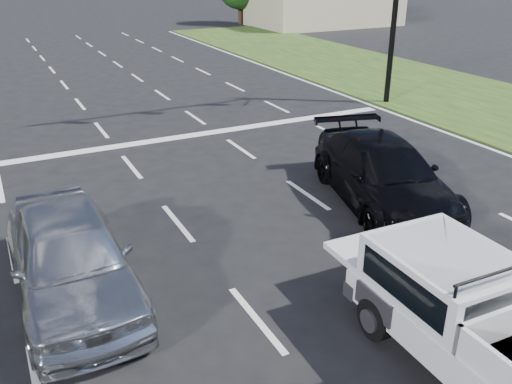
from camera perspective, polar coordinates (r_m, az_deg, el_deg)
ground at (r=10.16m, az=9.04°, el=-10.40°), size 160.00×160.00×0.00m
road_markings at (r=15.29m, az=-5.25°, el=2.00°), size 17.75×60.00×0.01m
building_right at (r=49.06m, az=7.21°, el=19.11°), size 12.00×7.00×3.60m
pickup_truck at (r=8.42m, az=23.45°, el=-13.25°), size 1.96×4.95×1.84m
silver_sedan at (r=10.02m, az=-18.95°, el=-6.51°), size 1.94×4.81×1.64m
black_coupe at (r=13.43m, az=13.23°, el=1.87°), size 3.51×5.80×1.57m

